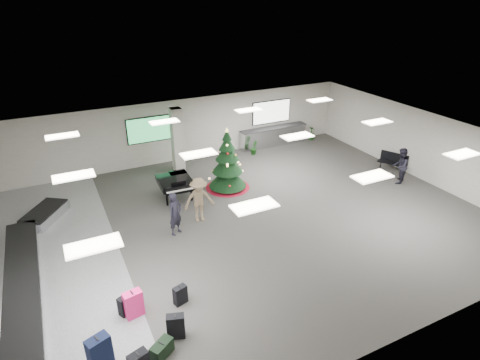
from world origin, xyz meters
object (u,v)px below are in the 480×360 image
pink_suitcase (133,304)px  traveler_a (175,214)px  traveler_b (199,200)px  service_counter (273,136)px  christmas_tree (227,168)px  traveler_bench (400,166)px  grand_piano (175,182)px  bench (394,161)px  potted_plant_left (254,147)px  potted_plant_right (312,133)px  baggage_carousel (28,273)px

pink_suitcase → traveler_a: bearing=45.2°
traveler_b → service_counter: bearing=46.8°
service_counter → christmas_tree: christmas_tree is taller
traveler_bench → grand_piano: bearing=-51.7°
christmas_tree → traveler_a: size_ratio=1.73×
bench → potted_plant_left: size_ratio=1.82×
grand_piano → bench: (10.60, -2.03, -0.23)m
service_counter → potted_plant_right: (2.57, -0.15, -0.15)m
traveler_a → potted_plant_right: (10.45, 6.16, -0.44)m
traveler_b → christmas_tree: bearing=50.3°
baggage_carousel → traveler_a: traveler_a is taller
traveler_bench → potted_plant_right: bearing=-122.1°
traveler_a → potted_plant_right: traveler_a is taller
bench → potted_plant_right: bench is taller
pink_suitcase → traveler_b: 5.25m
potted_plant_left → potted_plant_right: bearing=7.7°
bench → potted_plant_left: 7.18m
christmas_tree → traveler_bench: 7.95m
bench → potted_plant_left: (-5.24, 4.90, -0.09)m
christmas_tree → potted_plant_right: size_ratio=3.64×
baggage_carousel → potted_plant_left: size_ratio=12.37×
baggage_carousel → christmas_tree: 8.80m
christmas_tree → potted_plant_right: bearing=26.5°
service_counter → bench: 6.67m
baggage_carousel → traveler_bench: 15.58m
service_counter → traveler_a: 10.10m
baggage_carousel → christmas_tree: (8.23, 3.00, 0.77)m
traveler_a → bench: bearing=-26.7°
grand_piano → potted_plant_left: size_ratio=2.31×
christmas_tree → traveler_bench: bearing=-22.7°
service_counter → christmas_tree: (-4.61, -3.73, 0.43)m
baggage_carousel → grand_piano: size_ratio=5.35×
bench → christmas_tree: bearing=142.1°
baggage_carousel → potted_plant_right: size_ratio=12.33×
service_counter → traveler_b: traveler_b is taller
christmas_tree → potted_plant_right: (7.17, 3.58, -0.59)m
pink_suitcase → potted_plant_right: bearing=26.5°
service_counter → baggage_carousel: bearing=-152.3°
traveler_a → traveler_bench: traveler_bench is taller
grand_piano → service_counter: bearing=30.0°
grand_piano → traveler_a: size_ratio=1.09×
pink_suitcase → bench: (13.83, 4.13, 0.09)m
grand_piano → potted_plant_right: size_ratio=2.30×
pink_suitcase → potted_plant_right: size_ratio=1.04×
potted_plant_right → christmas_tree: bearing=-153.5°
traveler_a → traveler_bench: bearing=-32.8°
pink_suitcase → grand_piano: grand_piano is taller
baggage_carousel → christmas_tree: christmas_tree is taller
service_counter → grand_piano: (-7.01, -3.59, 0.17)m
service_counter → traveler_b: size_ratio=2.23×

